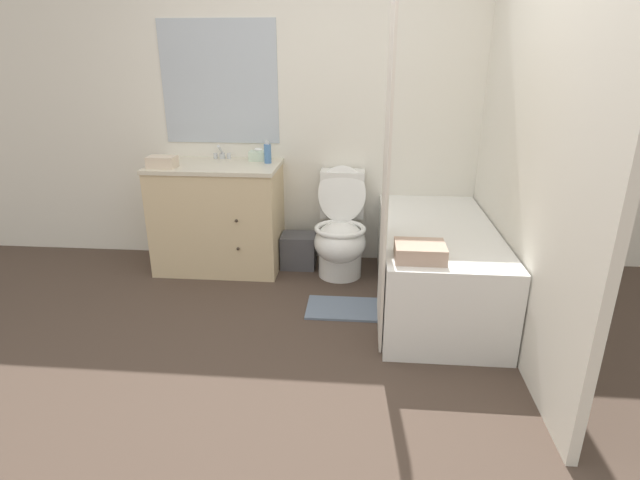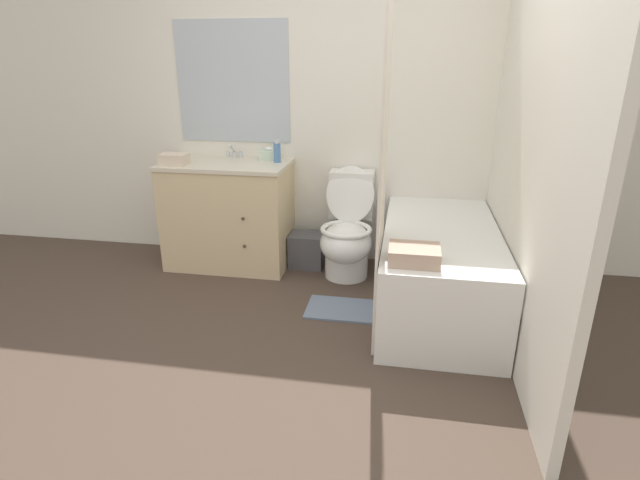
% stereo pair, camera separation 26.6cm
% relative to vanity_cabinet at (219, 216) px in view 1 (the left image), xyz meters
% --- Properties ---
extents(ground_plane, '(14.00, 14.00, 0.00)m').
position_rel_vanity_cabinet_xyz_m(ground_plane, '(0.77, -1.48, -0.44)').
color(ground_plane, '#47382D').
extents(wall_back, '(8.00, 0.06, 2.50)m').
position_rel_vanity_cabinet_xyz_m(wall_back, '(0.77, 0.31, 0.81)').
color(wall_back, white).
rests_on(wall_back, ground_plane).
extents(wall_right, '(0.05, 2.76, 2.50)m').
position_rel_vanity_cabinet_xyz_m(wall_right, '(2.07, -0.60, 0.81)').
color(wall_right, white).
rests_on(wall_right, ground_plane).
extents(vanity_cabinet, '(0.99, 0.59, 0.85)m').
position_rel_vanity_cabinet_xyz_m(vanity_cabinet, '(0.00, 0.00, 0.00)').
color(vanity_cabinet, beige).
rests_on(vanity_cabinet, ground_plane).
extents(sink_faucet, '(0.14, 0.12, 0.12)m').
position_rel_vanity_cabinet_xyz_m(sink_faucet, '(-0.00, 0.20, 0.45)').
color(sink_faucet, silver).
rests_on(sink_faucet, vanity_cabinet).
extents(toilet, '(0.40, 0.65, 0.84)m').
position_rel_vanity_cabinet_xyz_m(toilet, '(0.98, -0.07, -0.10)').
color(toilet, white).
rests_on(toilet, ground_plane).
extents(bathtub, '(0.75, 1.55, 0.56)m').
position_rel_vanity_cabinet_xyz_m(bathtub, '(1.66, -0.49, -0.15)').
color(bathtub, white).
rests_on(bathtub, ground_plane).
extents(shower_curtain, '(0.01, 0.57, 1.98)m').
position_rel_vanity_cabinet_xyz_m(shower_curtain, '(1.27, -0.90, 0.56)').
color(shower_curtain, silver).
rests_on(shower_curtain, ground_plane).
extents(wastebasket, '(0.27, 0.23, 0.28)m').
position_rel_vanity_cabinet_xyz_m(wastebasket, '(0.63, 0.05, -0.30)').
color(wastebasket, '#4C4C51').
rests_on(wastebasket, ground_plane).
extents(tissue_box, '(0.14, 0.11, 0.10)m').
position_rel_vanity_cabinet_xyz_m(tissue_box, '(0.31, 0.17, 0.46)').
color(tissue_box, silver).
rests_on(tissue_box, vanity_cabinet).
extents(soap_dispenser, '(0.06, 0.06, 0.18)m').
position_rel_vanity_cabinet_xyz_m(soap_dispenser, '(0.40, 0.07, 0.50)').
color(soap_dispenser, '#4C7AB2').
rests_on(soap_dispenser, vanity_cabinet).
extents(hand_towel_folded, '(0.20, 0.14, 0.08)m').
position_rel_vanity_cabinet_xyz_m(hand_towel_folded, '(-0.35, -0.15, 0.46)').
color(hand_towel_folded, beige).
rests_on(hand_towel_folded, vanity_cabinet).
extents(bath_towel_folded, '(0.28, 0.23, 0.09)m').
position_rel_vanity_cabinet_xyz_m(bath_towel_folded, '(1.47, -1.08, 0.17)').
color(bath_towel_folded, tan).
rests_on(bath_towel_folded, bathtub).
extents(bath_mat, '(0.49, 0.33, 0.02)m').
position_rel_vanity_cabinet_xyz_m(bath_mat, '(1.03, -0.67, -0.43)').
color(bath_mat, slate).
rests_on(bath_mat, ground_plane).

